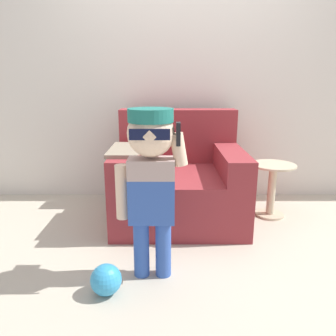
# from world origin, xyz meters

# --- Properties ---
(ground_plane) EXTENTS (10.00, 10.00, 0.00)m
(ground_plane) POSITION_xyz_m (0.00, 0.00, 0.00)
(ground_plane) COLOR #BCB29E
(wall_back) EXTENTS (10.00, 0.05, 2.60)m
(wall_back) POSITION_xyz_m (0.00, 0.63, 1.30)
(wall_back) COLOR silver
(wall_back) RESTS_ON ground_plane
(armchair) EXTENTS (1.12, 0.99, 0.94)m
(armchair) POSITION_xyz_m (-0.06, 0.03, 0.34)
(armchair) COLOR maroon
(armchair) RESTS_ON ground_plane
(person_child) EXTENTS (0.43, 0.32, 1.05)m
(person_child) POSITION_xyz_m (-0.25, -0.92, 0.70)
(person_child) COLOR #3356AD
(person_child) RESTS_ON ground_plane
(side_table) EXTENTS (0.39, 0.39, 0.49)m
(side_table) POSITION_xyz_m (0.78, 0.03, 0.29)
(side_table) COLOR beige
(side_table) RESTS_ON ground_plane
(toy_ball) EXTENTS (0.18, 0.18, 0.18)m
(toy_ball) POSITION_xyz_m (-0.51, -1.11, 0.09)
(toy_ball) COLOR #3399D1
(toy_ball) RESTS_ON ground_plane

